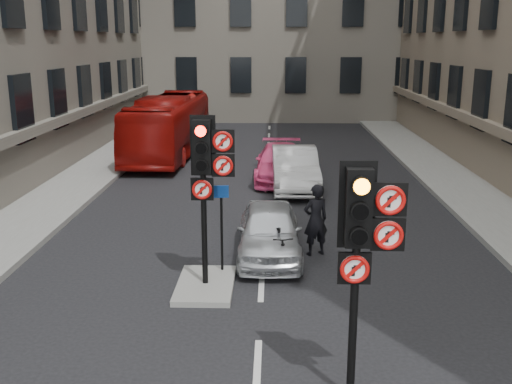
# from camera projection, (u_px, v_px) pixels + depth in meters

# --- Properties ---
(pavement_left) EXTENTS (3.00, 50.00, 0.16)m
(pavement_left) POSITION_uv_depth(u_px,v_px,m) (48.00, 198.00, 19.78)
(pavement_left) COLOR gray
(pavement_left) RESTS_ON ground
(pavement_right) EXTENTS (3.00, 50.00, 0.16)m
(pavement_right) POSITION_uv_depth(u_px,v_px,m) (488.00, 201.00, 19.37)
(pavement_right) COLOR gray
(pavement_right) RESTS_ON ground
(centre_island) EXTENTS (1.20, 2.00, 0.12)m
(centre_island) POSITION_uv_depth(u_px,v_px,m) (205.00, 285.00, 12.83)
(centre_island) COLOR gray
(centre_island) RESTS_ON ground
(signal_near) EXTENTS (0.91, 0.40, 3.58)m
(signal_near) POSITION_uv_depth(u_px,v_px,m) (363.00, 233.00, 8.25)
(signal_near) COLOR black
(signal_near) RESTS_ON ground
(signal_far) EXTENTS (0.91, 0.40, 3.58)m
(signal_far) POSITION_uv_depth(u_px,v_px,m) (207.00, 165.00, 12.17)
(signal_far) COLOR black
(signal_far) RESTS_ON centre_island
(car_silver) EXTENTS (1.59, 3.83, 1.30)m
(car_silver) POSITION_uv_depth(u_px,v_px,m) (269.00, 231.00, 14.59)
(car_silver) COLOR #B8BBC0
(car_silver) RESTS_ON ground
(car_white) EXTENTS (1.69, 4.50, 1.47)m
(car_white) POSITION_uv_depth(u_px,v_px,m) (295.00, 169.00, 21.16)
(car_white) COLOR silver
(car_white) RESTS_ON ground
(car_pink) EXTENTS (1.96, 4.54, 1.30)m
(car_pink) POSITION_uv_depth(u_px,v_px,m) (280.00, 163.00, 22.52)
(car_pink) COLOR #EF4684
(car_pink) RESTS_ON ground
(bus_red) EXTENTS (2.59, 9.82, 2.72)m
(bus_red) POSITION_uv_depth(u_px,v_px,m) (169.00, 126.00, 27.15)
(bus_red) COLOR maroon
(bus_red) RESTS_ON ground
(motorcycle) EXTENTS (0.66, 1.63, 0.95)m
(motorcycle) POSITION_uv_depth(u_px,v_px,m) (281.00, 251.00, 13.65)
(motorcycle) COLOR black
(motorcycle) RESTS_ON ground
(motorcyclist) EXTENTS (0.77, 0.65, 1.79)m
(motorcyclist) POSITION_uv_depth(u_px,v_px,m) (316.00, 220.00, 14.61)
(motorcyclist) COLOR black
(motorcyclist) RESTS_ON ground
(info_sign) EXTENTS (0.34, 0.12, 1.97)m
(info_sign) POSITION_uv_depth(u_px,v_px,m) (221.00, 216.00, 13.20)
(info_sign) COLOR black
(info_sign) RESTS_ON centre_island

